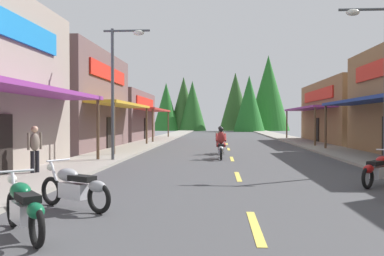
{
  "coord_description": "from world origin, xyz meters",
  "views": [
    {
      "loc": [
        -0.65,
        0.42,
        1.89
      ],
      "look_at": [
        -2.5,
        29.13,
        1.36
      ],
      "focal_mm": 38.87,
      "sensor_mm": 36.0,
      "label": 1
    }
  ],
  "objects_px": {
    "motorcycle_parked_right_3": "(379,169)",
    "pedestrian_by_shop": "(35,147)",
    "motorcycle_parked_left_1": "(24,207)",
    "streetlamp_left": "(120,75)",
    "streetlamp_right": "(377,64)",
    "rider_cruising_trailing": "(220,142)",
    "rider_cruising_lead": "(221,146)",
    "motorcycle_parked_left_2": "(75,187)"
  },
  "relations": [
    {
      "from": "motorcycle_parked_left_1",
      "to": "rider_cruising_lead",
      "type": "height_order",
      "value": "rider_cruising_lead"
    },
    {
      "from": "streetlamp_right",
      "to": "motorcycle_parked_left_1",
      "type": "xyz_separation_m",
      "value": [
        -8.89,
        -9.08,
        -3.46
      ]
    },
    {
      "from": "rider_cruising_trailing",
      "to": "streetlamp_right",
      "type": "bearing_deg",
      "value": -144.58
    },
    {
      "from": "streetlamp_right",
      "to": "streetlamp_left",
      "type": "bearing_deg",
      "value": 164.07
    },
    {
      "from": "streetlamp_left",
      "to": "motorcycle_parked_left_1",
      "type": "bearing_deg",
      "value": -83.71
    },
    {
      "from": "motorcycle_parked_left_1",
      "to": "rider_cruising_lead",
      "type": "bearing_deg",
      "value": -52.69
    },
    {
      "from": "motorcycle_parked_right_3",
      "to": "pedestrian_by_shop",
      "type": "relative_size",
      "value": 0.95
    },
    {
      "from": "rider_cruising_lead",
      "to": "pedestrian_by_shop",
      "type": "xyz_separation_m",
      "value": [
        -6.34,
        -6.63,
        0.34
      ]
    },
    {
      "from": "streetlamp_right",
      "to": "motorcycle_parked_right_3",
      "type": "height_order",
      "value": "streetlamp_right"
    },
    {
      "from": "motorcycle_parked_right_3",
      "to": "motorcycle_parked_left_1",
      "type": "xyz_separation_m",
      "value": [
        -7.72,
        -5.69,
        0.0
      ]
    },
    {
      "from": "motorcycle_parked_left_1",
      "to": "motorcycle_parked_left_2",
      "type": "height_order",
      "value": "same"
    },
    {
      "from": "rider_cruising_lead",
      "to": "rider_cruising_trailing",
      "type": "relative_size",
      "value": 1.0
    },
    {
      "from": "streetlamp_left",
      "to": "motorcycle_parked_right_3",
      "type": "xyz_separation_m",
      "value": [
        9.04,
        -6.31,
        -3.45
      ]
    },
    {
      "from": "streetlamp_right",
      "to": "pedestrian_by_shop",
      "type": "distance_m",
      "value": 12.48
    },
    {
      "from": "streetlamp_right",
      "to": "rider_cruising_trailing",
      "type": "relative_size",
      "value": 2.82
    },
    {
      "from": "motorcycle_parked_right_3",
      "to": "motorcycle_parked_left_2",
      "type": "bearing_deg",
      "value": 158.51
    },
    {
      "from": "motorcycle_parked_right_3",
      "to": "streetlamp_right",
      "type": "bearing_deg",
      "value": 24.17
    },
    {
      "from": "streetlamp_right",
      "to": "pedestrian_by_shop",
      "type": "relative_size",
      "value": 3.54
    },
    {
      "from": "rider_cruising_trailing",
      "to": "motorcycle_parked_left_1",
      "type": "bearing_deg",
      "value": 168.52
    },
    {
      "from": "streetlamp_right",
      "to": "motorcycle_parked_left_2",
      "type": "xyz_separation_m",
      "value": [
        -8.79,
        -6.99,
        -3.46
      ]
    },
    {
      "from": "motorcycle_parked_right_3",
      "to": "rider_cruising_lead",
      "type": "height_order",
      "value": "rider_cruising_lead"
    },
    {
      "from": "rider_cruising_lead",
      "to": "motorcycle_parked_right_3",
      "type": "bearing_deg",
      "value": -151.3
    },
    {
      "from": "rider_cruising_lead",
      "to": "pedestrian_by_shop",
      "type": "bearing_deg",
      "value": 136.19
    },
    {
      "from": "streetlamp_right",
      "to": "rider_cruising_trailing",
      "type": "distance_m",
      "value": 10.17
    },
    {
      "from": "pedestrian_by_shop",
      "to": "rider_cruising_trailing",
      "type": "bearing_deg",
      "value": 86.85
    },
    {
      "from": "streetlamp_right",
      "to": "motorcycle_parked_right_3",
      "type": "relative_size",
      "value": 3.71
    },
    {
      "from": "streetlamp_right",
      "to": "pedestrian_by_shop",
      "type": "height_order",
      "value": "streetlamp_right"
    },
    {
      "from": "streetlamp_left",
      "to": "motorcycle_parked_right_3",
      "type": "relative_size",
      "value": 3.7
    },
    {
      "from": "rider_cruising_trailing",
      "to": "pedestrian_by_shop",
      "type": "relative_size",
      "value": 1.26
    },
    {
      "from": "rider_cruising_lead",
      "to": "pedestrian_by_shop",
      "type": "distance_m",
      "value": 9.18
    },
    {
      "from": "motorcycle_parked_left_2",
      "to": "rider_cruising_lead",
      "type": "bearing_deg",
      "value": -74.91
    },
    {
      "from": "motorcycle_parked_left_1",
      "to": "rider_cruising_trailing",
      "type": "distance_m",
      "value": 17.17
    },
    {
      "from": "streetlamp_left",
      "to": "motorcycle_parked_left_1",
      "type": "distance_m",
      "value": 12.56
    },
    {
      "from": "pedestrian_by_shop",
      "to": "streetlamp_left",
      "type": "bearing_deg",
      "value": 99.87
    },
    {
      "from": "motorcycle_parked_right_3",
      "to": "motorcycle_parked_left_1",
      "type": "distance_m",
      "value": 9.59
    },
    {
      "from": "motorcycle_parked_left_1",
      "to": "rider_cruising_trailing",
      "type": "height_order",
      "value": "rider_cruising_trailing"
    },
    {
      "from": "streetlamp_right",
      "to": "motorcycle_parked_right_3",
      "type": "bearing_deg",
      "value": -109.09
    },
    {
      "from": "streetlamp_right",
      "to": "rider_cruising_lead",
      "type": "xyz_separation_m",
      "value": [
        -5.64,
        4.73,
        -3.29
      ]
    },
    {
      "from": "streetlamp_left",
      "to": "motorcycle_parked_right_3",
      "type": "height_order",
      "value": "streetlamp_left"
    },
    {
      "from": "streetlamp_right",
      "to": "motorcycle_parked_left_2",
      "type": "distance_m",
      "value": 11.75
    },
    {
      "from": "streetlamp_left",
      "to": "rider_cruising_trailing",
      "type": "height_order",
      "value": "streetlamp_left"
    },
    {
      "from": "motorcycle_parked_left_2",
      "to": "rider_cruising_lead",
      "type": "relative_size",
      "value": 0.89
    }
  ]
}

